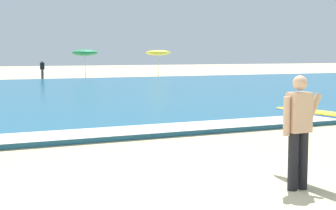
{
  "coord_description": "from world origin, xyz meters",
  "views": [
    {
      "loc": [
        -3.24,
        -6.53,
        2.05
      ],
      "look_at": [
        0.65,
        1.87,
        1.1
      ],
      "focal_mm": 53.55,
      "sensor_mm": 36.0,
      "label": 1
    }
  ],
  "objects_px": {
    "beach_umbrella_4": "(158,53)",
    "beachgoer_near_row_left": "(42,69)",
    "beach_umbrella_3": "(85,53)",
    "surfer_with_board": "(312,121)"
  },
  "relations": [
    {
      "from": "beach_umbrella_4",
      "to": "beachgoer_near_row_left",
      "type": "xyz_separation_m",
      "value": [
        -10.64,
        -1.64,
        -1.31
      ]
    },
    {
      "from": "beach_umbrella_3",
      "to": "beachgoer_near_row_left",
      "type": "height_order",
      "value": "beach_umbrella_3"
    },
    {
      "from": "beach_umbrella_4",
      "to": "beachgoer_near_row_left",
      "type": "relative_size",
      "value": 1.52
    },
    {
      "from": "beach_umbrella_3",
      "to": "beach_umbrella_4",
      "type": "bearing_deg",
      "value": 1.9
    },
    {
      "from": "beach_umbrella_3",
      "to": "beach_umbrella_4",
      "type": "distance_m",
      "value": 6.81
    },
    {
      "from": "surfer_with_board",
      "to": "beachgoer_near_row_left",
      "type": "distance_m",
      "value": 33.91
    },
    {
      "from": "surfer_with_board",
      "to": "beach_umbrella_3",
      "type": "xyz_separation_m",
      "value": [
        6.26,
        35.24,
        1.12
      ]
    },
    {
      "from": "beachgoer_near_row_left",
      "to": "beach_umbrella_4",
      "type": "bearing_deg",
      "value": 8.78
    },
    {
      "from": "beach_umbrella_3",
      "to": "beach_umbrella_4",
      "type": "height_order",
      "value": "beach_umbrella_3"
    },
    {
      "from": "beach_umbrella_4",
      "to": "beachgoer_near_row_left",
      "type": "bearing_deg",
      "value": -171.22
    }
  ]
}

